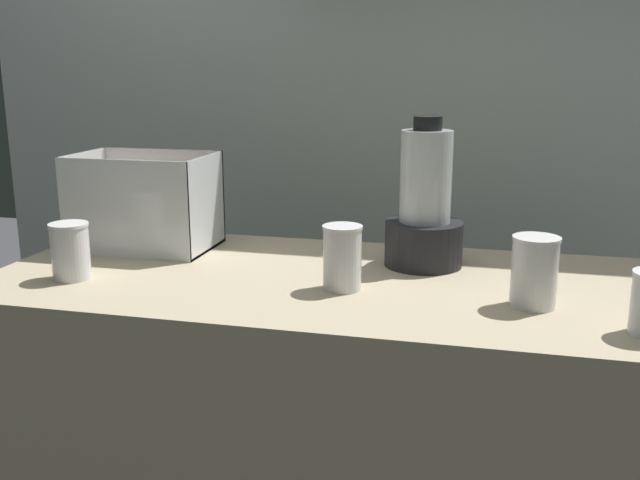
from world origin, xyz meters
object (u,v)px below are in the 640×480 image
(blender_pitcher, at_px, (425,211))
(juice_cup_carrot_left, at_px, (342,260))
(carrot_display_bin, at_px, (144,218))
(juice_cup_mango_far_left, at_px, (71,255))
(juice_cup_pomegranate_middle, at_px, (534,276))

(blender_pitcher, xyz_separation_m, juice_cup_carrot_left, (-0.14, -0.21, -0.06))
(carrot_display_bin, bearing_deg, juice_cup_carrot_left, -21.74)
(blender_pitcher, bearing_deg, juice_cup_carrot_left, -122.91)
(carrot_display_bin, relative_size, juice_cup_mango_far_left, 2.74)
(blender_pitcher, distance_m, juice_cup_carrot_left, 0.26)
(carrot_display_bin, relative_size, juice_cup_carrot_left, 2.51)
(carrot_display_bin, distance_m, juice_cup_carrot_left, 0.58)
(blender_pitcher, relative_size, juice_cup_carrot_left, 2.54)
(carrot_display_bin, distance_m, blender_pitcher, 0.68)
(carrot_display_bin, bearing_deg, juice_cup_pomegranate_middle, -14.42)
(carrot_display_bin, height_order, juice_cup_mango_far_left, carrot_display_bin)
(blender_pitcher, distance_m, juice_cup_mango_far_left, 0.76)
(juice_cup_carrot_left, bearing_deg, blender_pitcher, 57.09)
(blender_pitcher, height_order, juice_cup_pomegranate_middle, blender_pitcher)
(juice_cup_mango_far_left, bearing_deg, juice_cup_carrot_left, 6.67)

